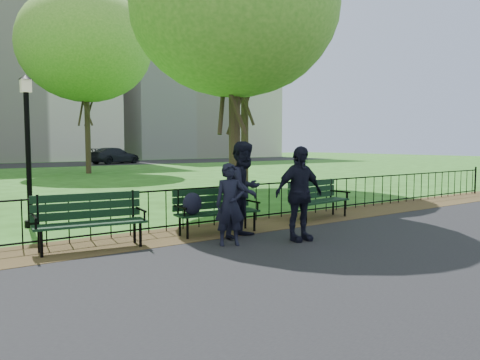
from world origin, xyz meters
TOP-DOWN VIEW (x-y plane):
  - ground at (0.00, 0.00)m, footprint 120.00×120.00m
  - asphalt_path at (0.00, -3.40)m, footprint 60.00×9.20m
  - dirt_strip at (0.00, 1.50)m, footprint 60.00×1.60m
  - iron_fence at (0.00, 2.00)m, footprint 24.06×0.06m
  - apartment_east at (26.00, 48.00)m, footprint 20.00×15.00m
  - park_bench_main at (-0.11, 1.19)m, footprint 1.82×0.68m
  - park_bench_left_a at (-2.43, 1.33)m, footprint 1.95×0.82m
  - park_bench_right_a at (3.16, 1.32)m, footprint 1.85×0.79m
  - lamppost at (-2.80, 4.28)m, footprint 0.30×0.30m
  - tree_near_e at (2.57, 4.00)m, footprint 5.79×5.79m
  - tree_mid_e at (6.57, 8.94)m, footprint 7.08×7.08m
  - tree_far_e at (4.11, 21.66)m, footprint 7.93×7.93m
  - person_left at (-0.26, 0.12)m, footprint 0.65×0.55m
  - person_mid at (0.39, 0.55)m, footprint 1.03×0.75m
  - person_right at (1.04, -0.31)m, footprint 1.10×0.53m
  - sedan_dark at (10.22, 33.42)m, footprint 5.28×3.53m

SIDE VIEW (x-z plane):
  - ground at x=0.00m, z-range 0.00..0.00m
  - asphalt_path at x=0.00m, z-range 0.00..0.01m
  - dirt_strip at x=0.00m, z-range 0.01..0.02m
  - iron_fence at x=0.00m, z-range 0.00..1.00m
  - park_bench_right_a at x=3.16m, z-range 0.07..1.10m
  - park_bench_left_a at x=-2.43m, z-range 0.08..1.15m
  - park_bench_main at x=-0.11m, z-range 0.12..1.13m
  - sedan_dark at x=10.22m, z-range 0.01..1.43m
  - person_left at x=-0.26m, z-range 0.01..1.51m
  - person_right at x=1.04m, z-range 0.01..1.82m
  - person_mid at x=0.39m, z-range 0.01..1.91m
  - lamppost at x=-2.80m, z-range 0.15..3.51m
  - tree_near_e at x=2.57m, z-range 1.57..9.63m
  - tree_mid_e at x=6.57m, z-range 1.92..11.79m
  - tree_far_e at x=4.11m, z-range 2.15..13.21m
  - apartment_east at x=26.00m, z-range 0.00..24.00m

